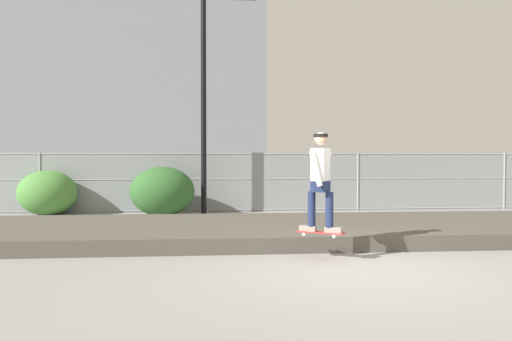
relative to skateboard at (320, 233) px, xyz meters
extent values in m
plane|color=gray|center=(0.43, -0.89, -0.45)|extent=(120.00, 120.00, 0.00)
cube|color=#4C473F|center=(0.43, 2.53, -0.31)|extent=(14.91, 3.97, 0.29)
cube|color=#B22D2D|center=(0.00, 0.00, 0.00)|extent=(0.79, 0.58, 0.02)
cylinder|color=silver|center=(0.27, -0.05, -0.03)|extent=(0.06, 0.05, 0.05)
cylinder|color=silver|center=(0.18, -0.21, -0.03)|extent=(0.06, 0.05, 0.05)
cylinder|color=silver|center=(-0.18, 0.21, -0.03)|extent=(0.06, 0.05, 0.05)
cylinder|color=silver|center=(-0.27, 0.05, -0.03)|extent=(0.06, 0.05, 0.05)
cube|color=#99999E|center=(0.22, -0.13, -0.01)|extent=(0.11, 0.15, 0.01)
cube|color=#99999E|center=(-0.22, 0.13, -0.01)|extent=(0.11, 0.15, 0.01)
cube|color=gray|center=(0.19, -0.11, 0.06)|extent=(0.29, 0.23, 0.09)
cube|color=gray|center=(-0.19, 0.11, 0.06)|extent=(0.29, 0.23, 0.09)
cylinder|color=#1E284C|center=(0.13, -0.08, 0.39)|extent=(0.13, 0.13, 0.58)
cylinder|color=#1E284C|center=(-0.13, 0.08, 0.39)|extent=(0.13, 0.13, 0.58)
cube|color=#1E284C|center=(0.00, 0.00, 0.77)|extent=(0.38, 0.41, 0.18)
cube|color=white|center=(0.00, 0.00, 1.13)|extent=(0.38, 0.44, 0.54)
cylinder|color=white|center=(0.12, 0.21, 1.07)|extent=(0.24, 0.19, 0.58)
cylinder|color=white|center=(-0.12, -0.21, 1.07)|extent=(0.24, 0.19, 0.58)
sphere|color=tan|center=(0.00, 0.00, 1.55)|extent=(0.21, 0.21, 0.21)
cylinder|color=black|center=(0.00, 0.00, 1.61)|extent=(0.24, 0.24, 0.05)
cylinder|color=gray|center=(-6.93, 7.60, 0.47)|extent=(0.06, 0.06, 1.85)
cylinder|color=gray|center=(-2.02, 7.60, 0.47)|extent=(0.06, 0.06, 1.85)
cylinder|color=gray|center=(2.88, 7.60, 0.47)|extent=(0.06, 0.06, 1.85)
cylinder|color=gray|center=(7.79, 7.60, 0.47)|extent=(0.06, 0.06, 1.85)
cylinder|color=gray|center=(0.43, 7.60, 1.36)|extent=(24.53, 0.04, 0.04)
cylinder|color=gray|center=(0.43, 7.60, 0.56)|extent=(24.53, 0.04, 0.04)
cylinder|color=gray|center=(0.43, 7.60, -0.39)|extent=(24.53, 0.04, 0.04)
cube|color=gray|center=(0.43, 7.60, 0.47)|extent=(24.53, 0.01, 1.85)
cylinder|color=black|center=(-2.00, 6.82, 3.26)|extent=(0.16, 0.16, 7.43)
cube|color=#474C54|center=(-3.56, 9.76, 0.22)|extent=(4.55, 2.21, 0.70)
cube|color=#23282D|center=(-3.76, 9.78, 0.89)|extent=(2.34, 1.80, 0.64)
cylinder|color=black|center=(-2.12, 10.48, -0.13)|extent=(0.66, 0.30, 0.64)
cylinder|color=black|center=(-2.28, 8.78, -0.13)|extent=(0.66, 0.30, 0.64)
cylinder|color=black|center=(-4.84, 10.74, -0.13)|extent=(0.66, 0.30, 0.64)
cylinder|color=black|center=(-5.00, 9.04, -0.13)|extent=(0.66, 0.30, 0.64)
cube|color=silver|center=(2.22, 10.14, 0.22)|extent=(4.52, 2.13, 0.70)
cube|color=#23282D|center=(2.02, 10.12, 0.89)|extent=(2.31, 1.76, 0.64)
cylinder|color=black|center=(3.51, 11.09, -0.13)|extent=(0.66, 0.29, 0.64)
cylinder|color=black|center=(3.64, 9.39, -0.13)|extent=(0.66, 0.29, 0.64)
cylinder|color=black|center=(0.79, 10.89, -0.13)|extent=(0.66, 0.29, 0.64)
cylinder|color=black|center=(0.92, 9.18, -0.13)|extent=(0.66, 0.29, 0.64)
cube|color=slate|center=(-8.58, 37.67, 12.04)|extent=(22.67, 10.20, 24.99)
ellipsoid|color=#477F38|center=(-6.57, 7.12, 0.21)|extent=(1.71, 1.40, 1.32)
ellipsoid|color=#2D5B28|center=(-3.19, 6.58, 0.26)|extent=(1.85, 1.52, 1.43)
camera|label=1|loc=(-1.82, -8.31, 1.25)|focal=35.88mm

